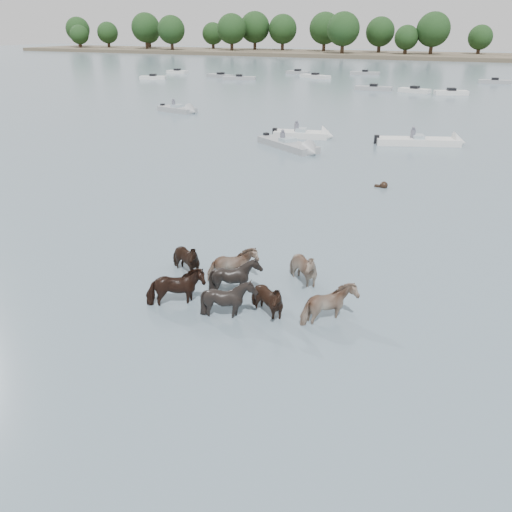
% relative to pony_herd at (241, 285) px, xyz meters
% --- Properties ---
extents(ground, '(400.00, 400.00, 0.00)m').
position_rel_pony_herd_xyz_m(ground, '(-2.56, -1.71, -0.49)').
color(ground, '#4C616E').
rests_on(ground, ground).
extents(shoreline, '(160.00, 30.00, 1.00)m').
position_rel_pony_herd_xyz_m(shoreline, '(-72.56, 148.29, 0.01)').
color(shoreline, '#4C4233').
rests_on(shoreline, ground).
extents(pony_herd, '(7.56, 5.08, 1.59)m').
position_rel_pony_herd_xyz_m(pony_herd, '(0.00, 0.00, 0.00)').
color(pony_herd, black).
rests_on(pony_herd, ground).
extents(swimming_pony, '(0.72, 0.44, 0.44)m').
position_rel_pony_herd_xyz_m(swimming_pony, '(1.42, 14.89, -0.39)').
color(swimming_pony, black).
rests_on(swimming_pony, ground).
extents(motorboat_a, '(5.00, 2.53, 1.92)m').
position_rel_pony_herd_xyz_m(motorboat_a, '(-6.97, 26.51, -0.26)').
color(motorboat_a, silver).
rests_on(motorboat_a, ground).
extents(motorboat_b, '(6.05, 4.69, 1.92)m').
position_rel_pony_herd_xyz_m(motorboat_b, '(-6.51, 21.78, -0.26)').
color(motorboat_b, gray).
rests_on(motorboat_b, ground).
extents(motorboat_c, '(6.74, 3.72, 1.92)m').
position_rel_pony_herd_xyz_m(motorboat_c, '(2.06, 27.74, -0.26)').
color(motorboat_c, silver).
rests_on(motorboat_c, ground).
extents(motorboat_f, '(5.06, 2.64, 1.92)m').
position_rel_pony_herd_xyz_m(motorboat_f, '(-23.44, 33.62, -0.26)').
color(motorboat_f, gray).
rests_on(motorboat_f, ground).
extents(distant_flotilla, '(100.41, 28.70, 0.93)m').
position_rel_pony_herd_xyz_m(distant_flotilla, '(-2.06, 74.19, -0.23)').
color(distant_flotilla, silver).
rests_on(distant_flotilla, ground).
extents(treeline, '(146.81, 22.07, 12.51)m').
position_rel_pony_herd_xyz_m(treeline, '(-71.97, 148.11, 6.43)').
color(treeline, '#382619').
rests_on(treeline, ground).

